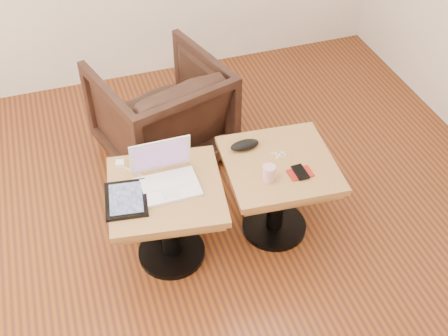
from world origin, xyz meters
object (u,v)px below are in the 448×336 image
object	(u,v)px
side_table_left	(167,206)
laptop	(165,177)
striped_cup	(269,173)
side_table_right	(278,180)
armchair	(161,111)

from	to	relation	value
side_table_left	laptop	bearing A→B (deg)	80.82
laptop	striped_cup	distance (m)	0.55
side_table_right	striped_cup	world-z (taller)	striped_cup
laptop	armchair	distance (m)	0.92
side_table_left	striped_cup	size ratio (longest dim) A/B	7.57
side_table_right	laptop	distance (m)	0.66
side_table_right	striped_cup	xyz separation A→B (m)	(-0.11, -0.11, 0.18)
armchair	side_table_left	bearing A→B (deg)	62.08
side_table_right	striped_cup	distance (m)	0.24
striped_cup	side_table_right	bearing A→B (deg)	44.19
side_table_left	side_table_right	size ratio (longest dim) A/B	1.05
side_table_right	laptop	bearing A→B (deg)	-178.63
side_table_left	laptop	xyz separation A→B (m)	(0.01, 0.04, 0.18)
side_table_right	armchair	world-z (taller)	armchair
side_table_left	armchair	world-z (taller)	armchair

